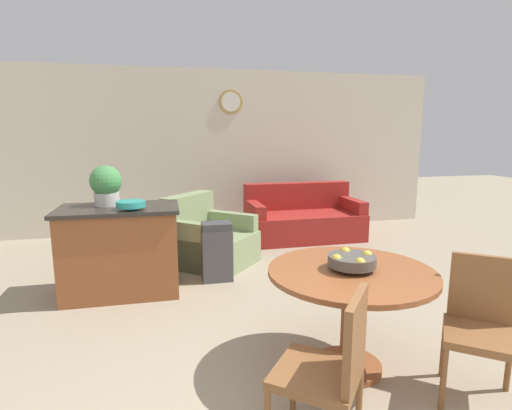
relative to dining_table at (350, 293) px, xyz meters
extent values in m
cube|color=beige|center=(-0.46, 4.42, 0.78)|extent=(8.00, 0.06, 2.70)
cylinder|color=tan|center=(-0.10, 4.38, 1.60)|extent=(0.40, 0.02, 0.40)
cylinder|color=white|center=(-0.10, 4.36, 1.60)|extent=(0.32, 0.01, 0.32)
cylinder|color=brown|center=(0.00, 0.00, -0.55)|extent=(0.48, 0.48, 0.04)
cylinder|color=brown|center=(0.00, 0.00, -0.20)|extent=(0.11, 0.11, 0.66)
cylinder|color=brown|center=(0.00, 0.00, 0.15)|extent=(1.15, 1.15, 0.03)
cylinder|color=brown|center=(-0.53, -0.36, -0.37)|extent=(0.04, 0.04, 0.41)
cylinder|color=brown|center=(-0.22, -0.60, -0.37)|extent=(0.04, 0.04, 0.41)
cube|color=brown|center=(-0.49, -0.63, -0.14)|extent=(0.59, 0.59, 0.05)
cube|color=brown|center=(-0.34, -0.75, 0.10)|extent=(0.27, 0.33, 0.44)
cylinder|color=brown|center=(0.36, -0.53, -0.37)|extent=(0.04, 0.04, 0.41)
cylinder|color=brown|center=(0.90, -0.46, -0.37)|extent=(0.04, 0.04, 0.41)
cylinder|color=brown|center=(0.60, -0.22, -0.37)|extent=(0.04, 0.04, 0.41)
cube|color=brown|center=(0.63, -0.49, -0.14)|extent=(0.59, 0.59, 0.05)
cube|color=brown|center=(0.75, -0.34, 0.10)|extent=(0.33, 0.27, 0.44)
cylinder|color=#4C4742|center=(0.00, 0.00, 0.18)|extent=(0.12, 0.12, 0.03)
cylinder|color=#4C4742|center=(0.00, 0.00, 0.23)|extent=(0.33, 0.33, 0.07)
sphere|color=gold|center=(0.12, 0.02, 0.26)|extent=(0.07, 0.07, 0.07)
sphere|color=gold|center=(0.01, 0.12, 0.26)|extent=(0.07, 0.07, 0.07)
sphere|color=gold|center=(-0.12, -0.02, 0.26)|extent=(0.07, 0.07, 0.07)
sphere|color=gold|center=(0.00, -0.12, 0.26)|extent=(0.07, 0.07, 0.07)
cube|color=brown|center=(-1.70, 1.81, -0.13)|extent=(1.14, 0.66, 0.88)
cube|color=#2D2823|center=(-1.70, 1.81, 0.33)|extent=(1.20, 0.72, 0.04)
cylinder|color=teal|center=(-1.56, 1.64, 0.36)|extent=(0.10, 0.10, 0.02)
cylinder|color=teal|center=(-1.56, 1.64, 0.40)|extent=(0.28, 0.28, 0.06)
cylinder|color=beige|center=(-1.82, 1.93, 0.42)|extent=(0.25, 0.25, 0.14)
sphere|color=#478E4C|center=(-1.82, 1.93, 0.60)|extent=(0.32, 0.32, 0.32)
cube|color=#47474C|center=(-0.68, 1.96, -0.28)|extent=(0.34, 0.26, 0.59)
cube|color=#3C3C41|center=(-0.68, 1.96, 0.06)|extent=(0.32, 0.25, 0.08)
cube|color=maroon|center=(0.90, 3.46, -0.36)|extent=(1.78, 0.94, 0.42)
cube|color=maroon|center=(0.90, 3.82, 0.07)|extent=(1.77, 0.22, 0.43)
cube|color=maroon|center=(0.10, 3.45, -0.26)|extent=(0.17, 0.85, 0.62)
cube|color=maroon|center=(1.71, 3.47, -0.26)|extent=(0.17, 0.85, 0.62)
cube|color=gray|center=(-0.67, 2.52, -0.37)|extent=(1.28, 1.27, 0.40)
cube|color=gray|center=(-0.94, 2.76, 0.07)|extent=(0.72, 0.79, 0.48)
cube|color=gray|center=(-0.90, 2.25, -0.26)|extent=(0.74, 0.67, 0.62)
cube|color=gray|center=(-0.43, 2.80, -0.26)|extent=(0.74, 0.67, 0.62)
camera|label=1|loc=(-1.22, -2.39, 1.09)|focal=28.00mm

